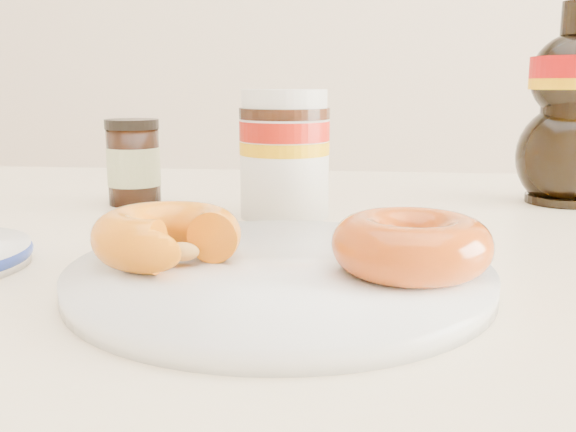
# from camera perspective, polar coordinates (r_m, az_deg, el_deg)

# --- Properties ---
(dining_table) EXTENTS (1.40, 0.90, 0.75)m
(dining_table) POSITION_cam_1_polar(r_m,az_deg,el_deg) (0.55, 5.87, -11.16)
(dining_table) COLOR beige
(dining_table) RESTS_ON ground
(plate) EXTENTS (0.27, 0.27, 0.01)m
(plate) POSITION_cam_1_polar(r_m,az_deg,el_deg) (0.42, -0.74, -5.12)
(plate) COLOR white
(plate) RESTS_ON dining_table
(donut_bitten) EXTENTS (0.11, 0.11, 0.03)m
(donut_bitten) POSITION_cam_1_polar(r_m,az_deg,el_deg) (0.43, -10.69, -1.68)
(donut_bitten) COLOR orange
(donut_bitten) RESTS_ON plate
(donut_whole) EXTENTS (0.12, 0.12, 0.03)m
(donut_whole) POSITION_cam_1_polar(r_m,az_deg,el_deg) (0.40, 10.89, -2.50)
(donut_whole) COLOR #B0370B
(donut_whole) RESTS_ON plate
(nutella_jar) EXTENTS (0.09, 0.09, 0.12)m
(nutella_jar) POSITION_cam_1_polar(r_m,az_deg,el_deg) (0.62, -0.31, 5.99)
(nutella_jar) COLOR white
(nutella_jar) RESTS_ON dining_table
(syrup_bottle) EXTENTS (0.14, 0.13, 0.21)m
(syrup_bottle) POSITION_cam_1_polar(r_m,az_deg,el_deg) (0.75, 23.92, 8.99)
(syrup_bottle) COLOR black
(syrup_bottle) RESTS_ON dining_table
(dark_jar) EXTENTS (0.06, 0.06, 0.09)m
(dark_jar) POSITION_cam_1_polar(r_m,az_deg,el_deg) (0.71, -13.56, 4.60)
(dark_jar) COLOR black
(dark_jar) RESTS_ON dining_table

